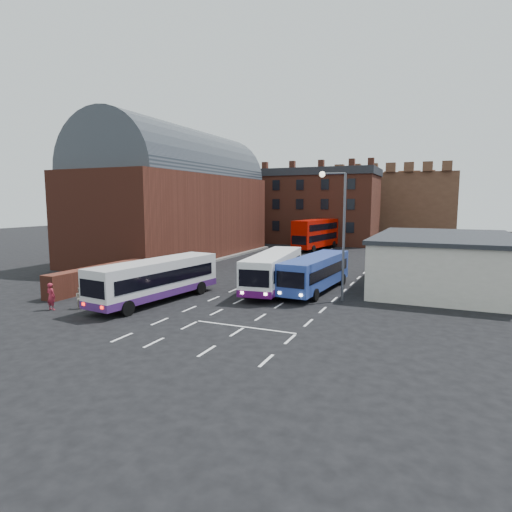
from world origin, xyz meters
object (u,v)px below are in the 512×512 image
at_px(bus_white_outbound, 156,277).
at_px(pedestrian_beige, 80,298).
at_px(pedestrian_red, 51,296).
at_px(bus_red_double, 316,234).
at_px(bus_white_inbound, 273,268).
at_px(bus_blue, 316,271).
at_px(street_lamp, 339,224).

relative_size(bus_white_outbound, pedestrian_beige, 7.64).
height_order(pedestrian_red, pedestrian_beige, pedestrian_red).
relative_size(bus_red_double, pedestrian_beige, 7.81).
bearing_deg(bus_white_outbound, pedestrian_red, -128.54).
height_order(bus_white_inbound, bus_red_double, bus_red_double).
bearing_deg(pedestrian_red, bus_blue, -138.79).
relative_size(bus_white_inbound, pedestrian_beige, 7.64).
xyz_separation_m(bus_red_double, pedestrian_beige, (-4.72, -39.40, -1.59)).
bearing_deg(pedestrian_red, pedestrian_beige, -143.23).
distance_m(pedestrian_red, pedestrian_beige, 1.76).
height_order(bus_white_outbound, bus_blue, bus_white_outbound).
relative_size(bus_blue, bus_red_double, 0.92).
distance_m(bus_blue, pedestrian_beige, 16.93).
relative_size(bus_white_outbound, street_lamp, 1.21).
distance_m(bus_red_double, pedestrian_beige, 39.71).
relative_size(pedestrian_red, pedestrian_beige, 1.25).
xyz_separation_m(bus_blue, bus_red_double, (-7.89, 28.14, 0.69)).
distance_m(bus_white_outbound, street_lamp, 13.17).
height_order(bus_blue, pedestrian_beige, bus_blue).
xyz_separation_m(bus_white_outbound, bus_red_double, (1.34, 35.80, 0.59)).
xyz_separation_m(bus_red_double, street_lamp, (10.18, -30.61, 3.10)).
bearing_deg(bus_red_double, bus_blue, 114.53).
bearing_deg(pedestrian_red, bus_red_double, -98.71).
height_order(bus_red_double, pedestrian_beige, bus_red_double).
relative_size(bus_white_outbound, bus_blue, 1.07).
bearing_deg(bus_blue, bus_red_double, -70.35).
bearing_deg(bus_red_double, pedestrian_beige, 92.04).
xyz_separation_m(bus_white_outbound, bus_blue, (9.23, 7.66, -0.10)).
bearing_deg(bus_white_inbound, bus_red_double, -87.91).
height_order(street_lamp, pedestrian_red, street_lamp).
distance_m(street_lamp, pedestrian_beige, 17.93).
bearing_deg(street_lamp, pedestrian_red, -148.90).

